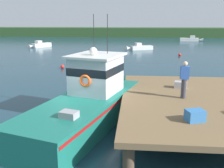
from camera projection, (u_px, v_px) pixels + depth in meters
The scene contains 13 objects.
ground_plane at pixel (84, 120), 12.01m from camera, with size 200.00×200.00×0.00m, color #193847.
dock at pixel (190, 101), 11.33m from camera, with size 6.00×9.00×1.20m.
main_fishing_boat at pixel (91, 100), 11.73m from camera, with size 4.77×9.90×4.80m.
crate_stack_mid_dock at pixel (181, 85), 12.97m from camera, with size 0.60×0.44×0.33m, color #9E9EA3.
crate_stack_near_edge at pixel (195, 116), 8.72m from camera, with size 0.60×0.44×0.39m, color #3370B2.
deckhand_by_the_boat at pixel (184, 79), 11.11m from camera, with size 0.36×0.22×1.63m.
moored_boat_outer_mooring at pixel (40, 45), 43.88m from camera, with size 2.92×4.23×1.11m.
moored_boat_mid_harbor at pixel (140, 47), 39.94m from camera, with size 4.23×2.37×1.08m.
moored_boat_far_right at pixel (191, 39), 55.71m from camera, with size 4.87×1.68×1.22m.
mooring_buoy_inshore at pixel (72, 67), 24.36m from camera, with size 0.40×0.40×0.40m, color red.
mooring_buoy_channel_marker at pixel (62, 67), 24.67m from camera, with size 0.36×0.36×0.36m, color red.
mooring_buoy_spare_mooring at pixel (180, 55), 33.03m from camera, with size 0.36×0.36×0.36m, color red.
far_shoreline at pixel (127, 32), 71.62m from camera, with size 120.00×8.00×2.40m, color #284723.
Camera 1 is at (2.33, -11.08, 4.55)m, focal length 41.36 mm.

